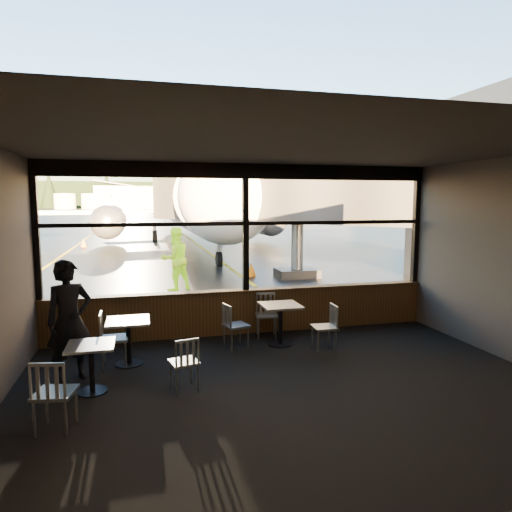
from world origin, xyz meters
name	(u,v)px	position (x,y,z in m)	size (l,w,h in m)	color
ground_plane	(147,212)	(0.00, 120.00, 0.00)	(520.00, 520.00, 0.00)	black
carpet_floor	(292,389)	(0.00, -3.00, 0.01)	(8.00, 6.00, 0.01)	black
ceiling	(294,146)	(0.00, -3.00, 3.50)	(8.00, 6.00, 0.04)	#38332D
wall_back	(417,327)	(0.00, -6.00, 1.75)	(8.00, 0.04, 3.50)	#4E443E
window_sill	(246,312)	(0.00, 0.00, 0.45)	(8.00, 0.28, 0.90)	#533519
window_header	(245,171)	(0.00, 0.00, 3.35)	(8.00, 0.18, 0.30)	black
mullion_left	(36,231)	(-3.95, 0.00, 2.20)	(0.12, 0.12, 2.60)	black
mullion_centre	(246,228)	(0.00, 0.00, 2.20)	(0.12, 0.12, 2.60)	black
mullion_right	(416,226)	(3.95, 0.00, 2.20)	(0.12, 0.12, 2.60)	black
window_transom	(246,223)	(0.00, 0.00, 2.30)	(8.00, 0.10, 0.08)	black
airliner	(188,161)	(1.16, 21.97, 5.43)	(29.61, 35.53, 10.86)	white
jet_bridge	(312,212)	(3.60, 5.50, 2.39)	(8.98, 10.97, 4.79)	#2C2C2F
cafe_table_near	(280,325)	(0.46, -0.95, 0.40)	(0.72, 0.72, 0.80)	gray
cafe_table_mid	(129,342)	(-2.33, -1.34, 0.39)	(0.70, 0.70, 0.77)	#A5A198
cafe_table_left	(92,368)	(-2.82, -2.39, 0.36)	(0.65, 0.65, 0.72)	#9D9890
chair_near_e	(324,328)	(1.14, -1.47, 0.43)	(0.47, 0.47, 0.87)	beige
chair_near_w	(236,326)	(-0.41, -0.95, 0.43)	(0.47, 0.47, 0.87)	#AAA499
chair_near_n	(266,316)	(0.34, -0.40, 0.45)	(0.49, 0.49, 0.90)	#BBB5A9
chair_mid_s	(184,363)	(-1.53, -2.61, 0.41)	(0.44, 0.44, 0.81)	beige
chair_mid_w	(114,339)	(-2.56, -1.36, 0.47)	(0.51, 0.51, 0.93)	#B8B2A6
chair_left_s	(55,394)	(-3.13, -3.46, 0.46)	(0.51, 0.51, 0.93)	#B3AEA1
passenger	(69,321)	(-3.18, -1.82, 0.94)	(0.68, 0.45, 1.87)	black
ground_crew	(175,259)	(-1.07, 5.12, 0.98)	(0.95, 0.74, 1.96)	#BFF219
cone_nose	(251,269)	(1.87, 7.13, 0.25)	(0.37, 0.37, 0.51)	#E23C07
cone_wing	(84,243)	(-5.45, 20.46, 0.26)	(0.37, 0.37, 0.52)	#E65307
hangar_mid	(144,197)	(0.00, 185.00, 5.00)	(38.00, 15.00, 10.00)	silver
hangar_right	(288,194)	(60.00, 178.00, 6.00)	(50.00, 20.00, 12.00)	silver
fuel_tank_a	(65,201)	(-30.00, 182.00, 3.00)	(8.00, 8.00, 6.00)	silver
fuel_tank_b	(92,201)	(-20.00, 182.00, 3.00)	(8.00, 8.00, 6.00)	silver
fuel_tank_c	(119,201)	(-10.00, 182.00, 3.00)	(8.00, 8.00, 6.00)	silver
treeline	(144,195)	(0.00, 210.00, 6.00)	(360.00, 3.00, 12.00)	black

